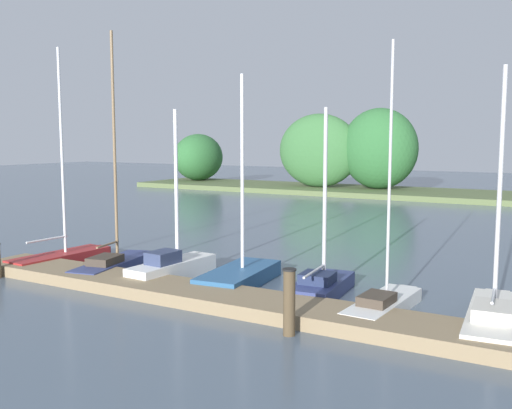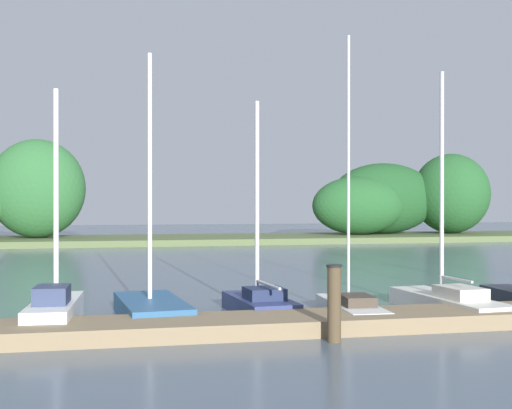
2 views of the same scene
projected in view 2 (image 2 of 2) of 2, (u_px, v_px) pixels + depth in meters
dock_pier at (320, 322)px, 14.88m from camera, size 23.60×1.80×0.35m
far_shore at (198, 203)px, 47.25m from camera, size 61.70×8.00×6.92m
sailboat_2 at (55, 308)px, 15.33m from camera, size 1.15×3.61×5.37m
sailboat_3 at (151, 306)px, 16.34m from camera, size 1.75×3.84×6.38m
sailboat_4 at (259, 300)px, 17.00m from camera, size 1.45×3.21×5.33m
sailboat_5 at (350, 304)px, 16.61m from camera, size 1.14×3.67×6.88m
sailboat_6 at (446, 299)px, 17.28m from camera, size 1.46×4.47×6.13m
mooring_piling_1 at (334, 303)px, 13.63m from camera, size 0.31×0.31×1.55m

